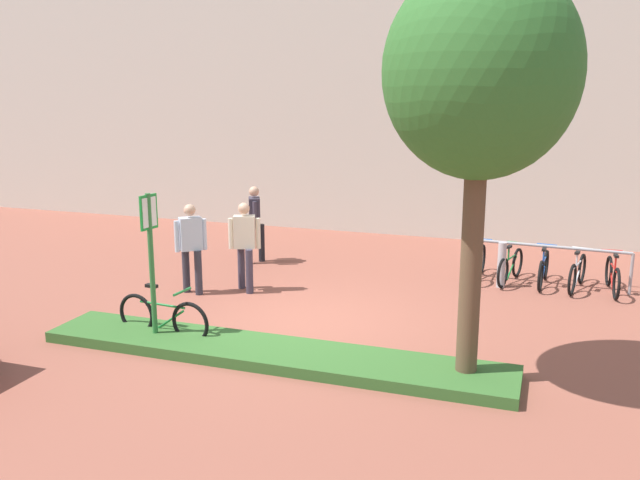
# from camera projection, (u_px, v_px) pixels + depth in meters

# --- Properties ---
(ground_plane) EXTENTS (60.00, 60.00, 0.00)m
(ground_plane) POSITION_uv_depth(u_px,v_px,m) (306.00, 323.00, 11.22)
(ground_plane) COLOR brown
(building_facade) EXTENTS (28.00, 1.20, 10.00)m
(building_facade) POSITION_uv_depth(u_px,v_px,m) (411.00, 42.00, 17.43)
(building_facade) COLOR beige
(building_facade) RESTS_ON ground
(planter_strip) EXTENTS (7.00, 1.10, 0.16)m
(planter_strip) POSITION_uv_depth(u_px,v_px,m) (269.00, 353.00, 9.74)
(planter_strip) COLOR #336028
(planter_strip) RESTS_ON ground
(tree_sidewalk) EXTENTS (2.39, 2.39, 5.33)m
(tree_sidewalk) POSITION_uv_depth(u_px,v_px,m) (481.00, 74.00, 8.13)
(tree_sidewalk) COLOR brown
(tree_sidewalk) RESTS_ON ground
(parking_sign_post) EXTENTS (0.08, 0.36, 2.32)m
(parking_sign_post) POSITION_uv_depth(u_px,v_px,m) (151.00, 246.00, 10.03)
(parking_sign_post) COLOR #2D7238
(parking_sign_post) RESTS_ON ground
(bike_at_sign) EXTENTS (1.68, 0.42, 0.86)m
(bike_at_sign) POSITION_uv_depth(u_px,v_px,m) (163.00, 317.00, 10.46)
(bike_at_sign) COLOR black
(bike_at_sign) RESTS_ON ground
(bike_rack_cluster) EXTENTS (3.20, 1.74, 0.83)m
(bike_rack_cluster) POSITION_uv_depth(u_px,v_px,m) (543.00, 268.00, 13.31)
(bike_rack_cluster) COLOR #99999E
(bike_rack_cluster) RESTS_ON ground
(bollard_steel) EXTENTS (0.16, 0.16, 0.90)m
(bollard_steel) POSITION_uv_depth(u_px,v_px,m) (501.00, 265.00, 13.16)
(bollard_steel) COLOR #ADADB2
(bollard_steel) RESTS_ON ground
(person_shirt_blue) EXTENTS (0.48, 0.45, 1.72)m
(person_shirt_blue) POSITION_uv_depth(u_px,v_px,m) (191.00, 243.00, 12.65)
(person_shirt_blue) COLOR #2D2D38
(person_shirt_blue) RESTS_ON ground
(person_shirt_white) EXTENTS (0.58, 0.39, 1.72)m
(person_shirt_white) POSITION_uv_depth(u_px,v_px,m) (245.00, 241.00, 12.82)
(person_shirt_white) COLOR #383342
(person_shirt_white) RESTS_ON ground
(person_suited_dark) EXTENTS (0.39, 0.56, 1.72)m
(person_suited_dark) POSITION_uv_depth(u_px,v_px,m) (255.00, 219.00, 14.93)
(person_suited_dark) COLOR black
(person_suited_dark) RESTS_ON ground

